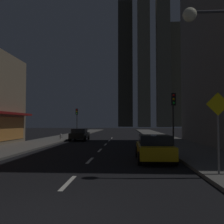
{
  "coord_description": "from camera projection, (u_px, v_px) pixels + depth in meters",
  "views": [
    {
      "loc": [
        2.06,
        -5.51,
        2.12
      ],
      "look_at": [
        0.0,
        29.79,
        3.69
      ],
      "focal_mm": 39.62,
      "sensor_mm": 36.0,
      "label": 1
    }
  ],
  "objects": [
    {
      "name": "traffic_light_far_left",
      "position": [
        77.0,
        116.0,
        37.69
      ],
      "size": [
        0.32,
        0.48,
        4.2
      ],
      "color": "#2D2D2D",
      "rests_on": "sidewalk_left"
    },
    {
      "name": "skyscraper_distant_tall",
      "position": [
        125.0,
        64.0,
        142.99
      ],
      "size": [
        8.27,
        5.31,
        73.02
      ],
      "primitive_type": "cube",
      "color": "#2F2C23",
      "rests_on": "ground"
    },
    {
      "name": "skyscraper_distant_mid",
      "position": [
        144.0,
        58.0,
        132.87
      ],
      "size": [
        6.28,
        7.92,
        74.11
      ],
      "primitive_type": "cube",
      "color": "#65604B",
      "rests_on": "ground"
    },
    {
      "name": "ground_plane",
      "position": [
        113.0,
        137.0,
        37.43
      ],
      "size": [
        78.0,
        136.0,
        0.1
      ],
      "primitive_type": "cube",
      "color": "black"
    },
    {
      "name": "fire_hydrant_far_left",
      "position": [
        61.0,
        137.0,
        29.99
      ],
      "size": [
        0.42,
        0.3,
        0.65
      ],
      "color": "#B2B2B2",
      "rests_on": "sidewalk_left"
    },
    {
      "name": "skyscraper_distant_slender",
      "position": [
        177.0,
        75.0,
        144.62
      ],
      "size": [
        7.71,
        5.62,
        61.0
      ],
      "primitive_type": "cube",
      "color": "#605B48",
      "rests_on": "ground"
    },
    {
      "name": "sidewalk_right",
      "position": [
        159.0,
        137.0,
        37.03
      ],
      "size": [
        4.0,
        76.0,
        0.15
      ],
      "primitive_type": "cube",
      "color": "#605E59",
      "rests_on": "ground"
    },
    {
      "name": "traffic_light_near_right",
      "position": [
        173.0,
        108.0,
        18.07
      ],
      "size": [
        0.32,
        0.48,
        4.2
      ],
      "color": "#2D2D2D",
      "rests_on": "sidewalk_right"
    },
    {
      "name": "skyscraper_distant_short",
      "position": [
        163.0,
        61.0,
        130.38
      ],
      "size": [
        6.67,
        7.56,
        69.47
      ],
      "primitive_type": "cube",
      "color": "#5F5A47",
      "rests_on": "ground"
    },
    {
      "name": "lane_marking_center",
      "position": [
        100.0,
        150.0,
        19.08
      ],
      "size": [
        0.16,
        33.4,
        0.01
      ],
      "color": "silver",
      "rests_on": "ground"
    },
    {
      "name": "sidewalk_left",
      "position": [
        67.0,
        136.0,
        37.84
      ],
      "size": [
        4.0,
        76.0,
        0.15
      ],
      "primitive_type": "cube",
      "color": "#605E59",
      "rests_on": "ground"
    },
    {
      "name": "car_parked_near",
      "position": [
        154.0,
        148.0,
        13.67
      ],
      "size": [
        1.98,
        4.24,
        1.45
      ],
      "color": "gold",
      "rests_on": "ground"
    },
    {
      "name": "car_parked_far",
      "position": [
        80.0,
        134.0,
        29.86
      ],
      "size": [
        1.98,
        4.24,
        1.45
      ],
      "color": "black",
      "rests_on": "ground"
    },
    {
      "name": "street_lamp_right",
      "position": [
        210.0,
        48.0,
        9.77
      ],
      "size": [
        1.96,
        0.56,
        6.58
      ],
      "color": "#38383D",
      "rests_on": "sidewalk_right"
    },
    {
      "name": "pedestrian_crossing_sign",
      "position": [
        218.0,
        126.0,
        9.53
      ],
      "size": [
        0.91,
        0.08,
        3.15
      ],
      "color": "slate",
      "rests_on": "sidewalk_right"
    }
  ]
}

